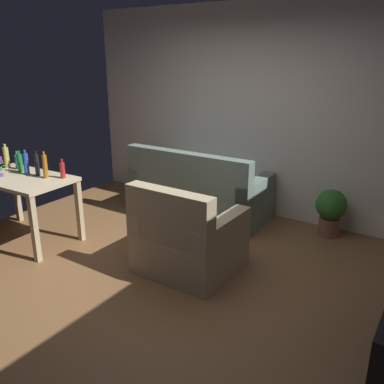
% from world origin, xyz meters
% --- Properties ---
extents(ground_plane, '(5.20, 4.40, 0.02)m').
position_xyz_m(ground_plane, '(0.00, 0.00, -0.01)').
color(ground_plane, brown).
extents(wall_rear, '(5.20, 0.10, 2.70)m').
position_xyz_m(wall_rear, '(0.00, 2.20, 1.35)').
color(wall_rear, silver).
rests_on(wall_rear, ground_plane).
extents(couch, '(1.79, 0.84, 0.92)m').
position_xyz_m(couch, '(-0.52, 1.59, 0.31)').
color(couch, slate).
rests_on(couch, ground_plane).
extents(desk, '(1.22, 0.74, 0.76)m').
position_xyz_m(desk, '(-1.80, -0.13, 0.65)').
color(desk, '#C6B28E').
rests_on(desk, ground_plane).
extents(potted_plant, '(0.36, 0.36, 0.57)m').
position_xyz_m(potted_plant, '(1.14, 1.90, 0.33)').
color(potted_plant, brown).
rests_on(potted_plant, ground_plane).
extents(armchair, '(0.91, 0.85, 0.92)m').
position_xyz_m(armchair, '(0.18, 0.28, 0.32)').
color(armchair, tan).
rests_on(armchair, ground_plane).
extents(bottle_squat, '(0.07, 0.07, 0.29)m').
position_xyz_m(bottle_squat, '(-2.26, 0.03, 0.89)').
color(bottle_squat, '#BCB24C').
rests_on(bottle_squat, desk).
extents(bottle_tall, '(0.06, 0.06, 0.22)m').
position_xyz_m(bottle_tall, '(-2.10, 0.07, 0.85)').
color(bottle_tall, teal).
rests_on(bottle_tall, desk).
extents(bottle_green, '(0.06, 0.06, 0.25)m').
position_xyz_m(bottle_green, '(-1.96, -0.00, 0.87)').
color(bottle_green, '#1E722D').
rests_on(bottle_green, desk).
extents(bottle_blue, '(0.06, 0.06, 0.28)m').
position_xyz_m(bottle_blue, '(-1.81, -0.02, 0.89)').
color(bottle_blue, '#2347A3').
rests_on(bottle_blue, desk).
extents(bottle_dark, '(0.05, 0.05, 0.28)m').
position_xyz_m(bottle_dark, '(-1.66, 0.01, 0.89)').
color(bottle_dark, black).
rests_on(bottle_dark, desk).
extents(bottle_amber, '(0.05, 0.05, 0.30)m').
position_xyz_m(bottle_amber, '(-1.51, -0.00, 0.89)').
color(bottle_amber, '#9E6019').
rests_on(bottle_amber, desk).
extents(bottle_red, '(0.05, 0.05, 0.22)m').
position_xyz_m(bottle_red, '(-1.34, 0.10, 0.85)').
color(bottle_red, '#AD2323').
rests_on(bottle_red, desk).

